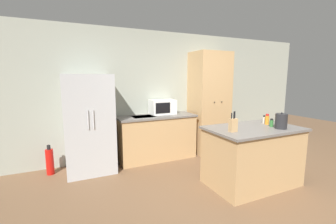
{
  "coord_description": "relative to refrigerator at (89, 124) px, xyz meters",
  "views": [
    {
      "loc": [
        -2.16,
        -2.14,
        1.65
      ],
      "look_at": [
        -0.54,
        1.4,
        1.05
      ],
      "focal_mm": 24.0,
      "sensor_mm": 36.0,
      "label": 1
    }
  ],
  "objects": [
    {
      "name": "microwave",
      "position": [
        1.48,
        0.18,
        0.19
      ],
      "size": [
        0.52,
        0.34,
        0.3
      ],
      "color": "white",
      "rests_on": "back_counter"
    },
    {
      "name": "knife_block",
      "position": [
        1.75,
        -1.68,
        0.15
      ],
      "size": [
        0.11,
        0.07,
        0.29
      ],
      "color": "tan",
      "rests_on": "kitchen_island"
    },
    {
      "name": "kettle",
      "position": [
        2.53,
        -1.82,
        0.16
      ],
      "size": [
        0.17,
        0.17,
        0.25
      ],
      "color": "#232326",
      "rests_on": "kitchen_island"
    },
    {
      "name": "refrigerator",
      "position": [
        0.0,
        0.0,
        0.0
      ],
      "size": [
        0.8,
        0.77,
        1.71
      ],
      "color": "#B7BABC",
      "rests_on": "ground_plane"
    },
    {
      "name": "spice_bottle_tall_dark",
      "position": [
        2.61,
        -1.43,
        0.11
      ],
      "size": [
        0.05,
        0.05,
        0.13
      ],
      "color": "beige",
      "rests_on": "kitchen_island"
    },
    {
      "name": "spice_bottle_short_red",
      "position": [
        2.75,
        -1.61,
        0.09
      ],
      "size": [
        0.05,
        0.05,
        0.09
      ],
      "color": "#563319",
      "rests_on": "kitchen_island"
    },
    {
      "name": "fire_extinguisher",
      "position": [
        -0.66,
        0.11,
        -0.62
      ],
      "size": [
        0.13,
        0.13,
        0.52
      ],
      "color": "red",
      "rests_on": "ground_plane"
    },
    {
      "name": "spice_bottle_pale_salt",
      "position": [
        2.51,
        -1.67,
        0.11
      ],
      "size": [
        0.06,
        0.06,
        0.13
      ],
      "color": "#337033",
      "rests_on": "kitchen_island"
    },
    {
      "name": "spice_bottle_green_herb",
      "position": [
        2.72,
        -1.67,
        0.11
      ],
      "size": [
        0.04,
        0.04,
        0.12
      ],
      "color": "gold",
      "rests_on": "kitchen_island"
    },
    {
      "name": "ground_plane",
      "position": [
        1.81,
        -1.93,
        -0.85
      ],
      "size": [
        14.0,
        14.0,
        0.0
      ],
      "primitive_type": "plane",
      "color": "brown"
    },
    {
      "name": "spice_bottle_amber_oil",
      "position": [
        2.58,
        -1.52,
        0.13
      ],
      "size": [
        0.06,
        0.06,
        0.17
      ],
      "color": "orange",
      "rests_on": "kitchen_island"
    },
    {
      "name": "pantry_cabinet",
      "position": [
        2.56,
        0.06,
        0.25
      ],
      "size": [
        0.78,
        0.64,
        2.2
      ],
      "color": "tan",
      "rests_on": "ground_plane"
    },
    {
      "name": "back_counter",
      "position": [
        1.3,
        0.08,
        -0.4
      ],
      "size": [
        1.58,
        0.63,
        0.9
      ],
      "color": "tan",
      "rests_on": "ground_plane"
    },
    {
      "name": "wall_back",
      "position": [
        1.81,
        0.4,
        0.45
      ],
      "size": [
        7.2,
        0.06,
        2.6
      ],
      "color": "#9EA393",
      "rests_on": "ground_plane"
    },
    {
      "name": "kitchen_island",
      "position": [
        2.22,
        -1.6,
        -0.4
      ],
      "size": [
        1.41,
        0.87,
        0.9
      ],
      "color": "tan",
      "rests_on": "ground_plane"
    }
  ]
}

